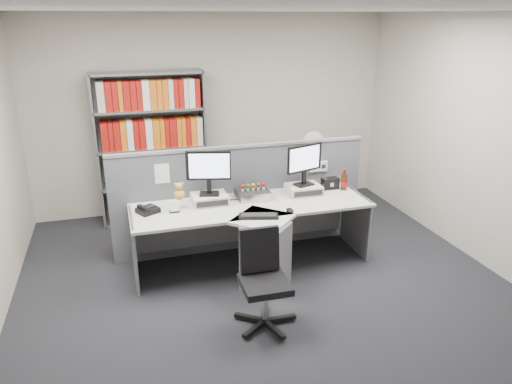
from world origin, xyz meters
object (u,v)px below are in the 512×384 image
object	(u,v)px
keyboard	(259,216)
desk_fan	(313,145)
desktop_pc	(253,194)
shelving_unit	(152,150)
office_chair	(263,276)
monitor_right	(304,161)
desk	(257,235)
monitor_left	(209,169)
desk_phone	(147,210)
desk_calendar	(174,207)
mouse	(290,210)
filing_cabinet	(311,190)
speaker	(330,183)
cola_bottle	(344,182)

from	to	relation	value
keyboard	desk_fan	world-z (taller)	desk_fan
desktop_pc	shelving_unit	distance (m)	1.74
office_chair	monitor_right	bearing A→B (deg)	55.01
desk	office_chair	world-z (taller)	office_chair
monitor_left	monitor_right	size ratio (longest dim) A/B	1.02
desk	office_chair	bearing A→B (deg)	-103.58
desk_phone	desk_calendar	size ratio (longest dim) A/B	2.15
monitor_left	keyboard	world-z (taller)	monitor_left
monitor_right	desk	bearing A→B (deg)	-150.16
desk	desktop_pc	xyz separation A→B (m)	(0.07, 0.41, 0.31)
monitor_left	mouse	xyz separation A→B (m)	(0.75, -0.50, -0.37)
mouse	office_chair	distance (m)	0.96
desk_phone	desk_calendar	bearing A→B (deg)	-12.81
filing_cabinet	desktop_pc	bearing A→B (deg)	-138.90
monitor_right	desk_calendar	world-z (taller)	monitor_right
shelving_unit	desk_phone	bearing A→B (deg)	-97.55
filing_cabinet	desk_fan	bearing A→B (deg)	-90.00
keyboard	office_chair	distance (m)	0.80
desktop_pc	speaker	distance (m)	0.96
desktop_pc	shelving_unit	bearing A→B (deg)	123.99
desk_calendar	speaker	world-z (taller)	speaker
shelving_unit	desk_fan	size ratio (longest dim) A/B	4.07
desk_calendar	filing_cabinet	xyz separation A→B (m)	(2.04, 1.16, -0.42)
monitor_left	monitor_right	xyz separation A→B (m)	(1.10, -0.00, -0.01)
desk_fan	desk	bearing A→B (deg)	-130.62
speaker	cola_bottle	world-z (taller)	cola_bottle
monitor_left	speaker	distance (m)	1.50
monitor_right	desk_calendar	distance (m)	1.55
monitor_left	keyboard	bearing A→B (deg)	-52.83
cola_bottle	filing_cabinet	xyz separation A→B (m)	(0.03, 1.03, -0.47)
keyboard	office_chair	xyz separation A→B (m)	(-0.18, -0.73, -0.27)
desktop_pc	cola_bottle	distance (m)	1.10
monitor_left	desk_calendar	xyz separation A→B (m)	(-0.41, -0.15, -0.34)
monitor_right	mouse	bearing A→B (deg)	-125.13
office_chair	speaker	bearing A→B (deg)	46.78
mouse	desk_phone	size ratio (longest dim) A/B	0.44
speaker	mouse	bearing A→B (deg)	-141.67
desk	cola_bottle	distance (m)	1.28
keyboard	monitor_right	bearing A→B (deg)	36.92
cola_bottle	desktop_pc	bearing A→B (deg)	177.68
shelving_unit	filing_cabinet	size ratio (longest dim) A/B	2.86
shelving_unit	filing_cabinet	world-z (taller)	shelving_unit
desk_fan	office_chair	xyz separation A→B (m)	(-1.41, -2.27, -0.54)
cola_bottle	office_chair	world-z (taller)	cola_bottle
filing_cabinet	mouse	bearing A→B (deg)	-120.22
desk	cola_bottle	xyz separation A→B (m)	(1.17, 0.37, 0.36)
keyboard	cola_bottle	distance (m)	1.31
mouse	desk_fan	bearing A→B (deg)	59.77
monitor_left	shelving_unit	bearing A→B (deg)	107.77
speaker	shelving_unit	distance (m)	2.39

